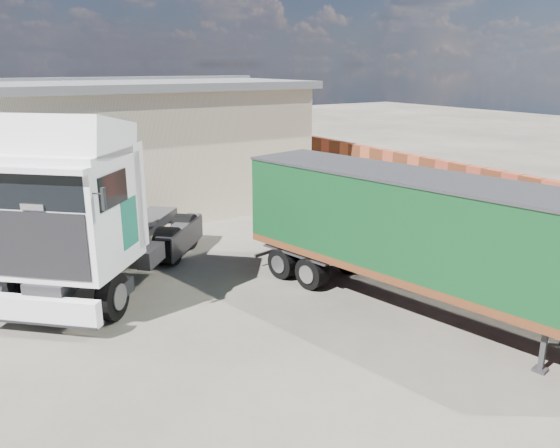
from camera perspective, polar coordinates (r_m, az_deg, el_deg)
ground at (r=11.60m, az=-4.73°, el=-14.58°), size 120.00×120.00×0.00m
brick_boundary_wall at (r=22.36m, az=14.51°, el=3.68°), size 0.35×26.00×2.50m
tractor_unit at (r=15.02m, az=-19.34°, el=0.44°), size 6.92×7.18×4.93m
box_trailer at (r=13.66m, az=14.68°, el=-0.67°), size 4.30×10.49×3.41m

